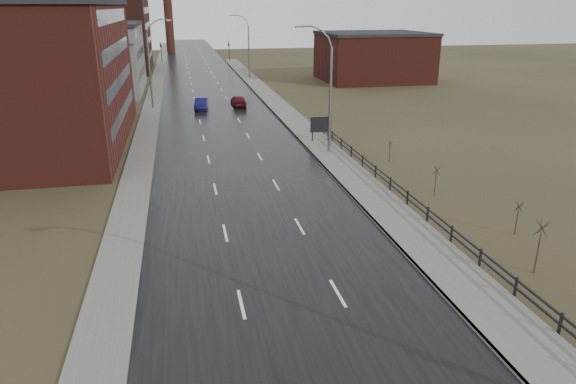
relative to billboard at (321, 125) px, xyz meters
name	(u,v)px	position (x,y,z in m)	size (l,w,h in m)	color
road	(215,109)	(-9.10, 19.92, -1.70)	(14.00, 300.00, 0.06)	black
sidewalk_right	(330,155)	(-0.50, -5.08, -1.64)	(3.20, 180.00, 0.18)	#595651
curb_right	(314,156)	(-2.02, -5.08, -1.64)	(0.16, 180.00, 0.18)	slate
sidewalk_left	(151,111)	(-17.30, 19.92, -1.67)	(2.40, 260.00, 0.12)	#595651
warehouse_mid	(88,58)	(-27.09, 37.92, 3.53)	(16.32, 20.40, 10.50)	slate
warehouse_far	(83,32)	(-32.09, 67.92, 6.03)	(26.52, 24.48, 15.50)	#331611
building_right	(373,56)	(21.20, 41.92, 2.53)	(18.36, 16.32, 8.50)	#471914
streetlight_right_mid	(327,90)	(-0.60, -4.08, 4.11)	(3.36, 0.28, 11.35)	slate
streetlight_left	(152,64)	(-16.80, 21.92, 4.11)	(3.36, 0.28, 11.35)	slate
streetlight_right_far	(247,46)	(-0.60, 49.92, 4.11)	(3.36, 0.28, 11.35)	slate
guardrail	(433,217)	(1.20, -21.76, -1.02)	(0.10, 53.05, 1.10)	black
shrub_c	(539,245)	(3.68, -28.13, -0.18)	(0.68, 0.72, 2.92)	#382D23
shrub_d	(517,217)	(5.56, -23.77, -0.61)	(0.50, 0.53, 2.11)	#382D23
shrub_e	(436,180)	(4.00, -16.55, -0.54)	(0.53, 0.56, 2.24)	#382D23
shrub_f	(390,151)	(4.07, -7.93, -0.72)	(0.46, 0.48, 1.91)	#382D23
billboard	(321,125)	(0.00, 0.00, 0.00)	(2.13, 0.17, 2.58)	black
traffic_light_left	(160,43)	(-17.10, 79.92, 2.87)	(0.58, 2.73, 5.30)	black
traffic_light_right	(229,42)	(-1.10, 79.92, 2.87)	(0.58, 2.73, 5.30)	black
car_near	(201,104)	(-10.83, 19.63, -0.98)	(1.58, 4.54, 1.50)	#110C40
car_far	(238,101)	(-5.77, 21.03, -0.97)	(1.80, 4.47, 1.52)	#520D19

